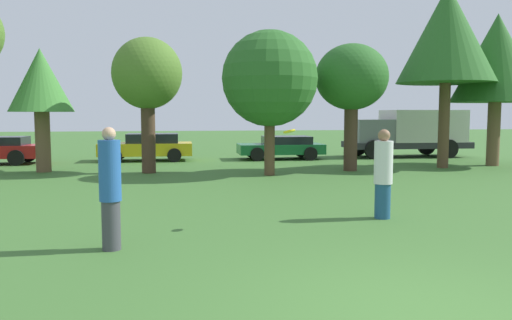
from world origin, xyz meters
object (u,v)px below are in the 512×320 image
Objects in this scene: tree_1 at (41,83)px; tree_2 at (147,76)px; delivery_truck_grey at (408,131)px; person_catcher at (383,174)px; tree_5 at (447,35)px; tree_3 at (270,79)px; person_thrower at (110,188)px; parked_car_green at (282,147)px; tree_6 at (497,59)px; frisbee at (289,131)px; tree_4 at (352,79)px; parked_car_yellow at (148,146)px.

tree_2 reaches higher than tree_1.
tree_1 is 17.01m from delivery_truck_grey.
tree_5 is at bearing -142.64° from person_catcher.
tree_2 is 0.97× the size of tree_3.
tree_1 reaches higher than person_thrower.
tree_5 is 1.18× the size of delivery_truck_grey.
tree_1 is 0.63× the size of tree_5.
person_catcher reaches higher than parked_car_green.
tree_3 is (4.22, -1.36, -0.16)m from tree_2.
tree_3 is 6.94m from parked_car_green.
tree_1 is at bearing 178.36° from tree_6.
person_thrower is 18.20m from tree_6.
delivery_truck_grey is (7.34, 14.11, 0.37)m from person_catcher.
frisbee is 0.05× the size of tree_2.
tree_2 is 7.51m from tree_4.
frisbee is at bearing 103.89° from parked_car_yellow.
tree_6 is (14.05, 11.06, 3.39)m from person_thrower.
frisbee is 14.78m from parked_car_yellow.
parked_car_yellow is 0.69× the size of delivery_truck_grey.
parked_car_green is (0.79, 13.76, -0.33)m from person_catcher.
parked_car_yellow is at bearing 162.60° from tree_6.
tree_5 is 13.58m from parked_car_yellow.
frisbee is 0.05× the size of tree_1.
tree_3 is at bearing -169.76° from tree_5.
delivery_truck_grey is at bearing -176.38° from parked_car_green.
tree_6 is at bearing 10.41° from tree_3.
frisbee is 0.03× the size of tree_5.
person_catcher is 13.79m from parked_car_green.
tree_1 is 10.88m from parked_car_green.
tree_5 is (11.55, 10.58, 4.23)m from person_thrower.
person_thrower is at bearing -159.16° from frisbee.
tree_3 reaches higher than tree_1.
person_thrower reaches higher than frisbee.
tree_6 is (14.00, 0.44, 0.87)m from tree_2.
tree_1 is at bearing 166.20° from tree_2.
person_catcher is at bearing -125.29° from tree_5.
tree_2 is at bearing 162.17° from tree_3.
tree_2 is 0.78× the size of tree_6.
person_catcher is 0.46× the size of parked_car_green.
parked_car_yellow is (-5.45, 13.91, -0.26)m from person_catcher.
person_catcher is 7.70× the size of frisbee.
tree_2 is 11.62m from tree_5.
tree_6 is at bearing 163.23° from parked_car_yellow.
parked_car_yellow is 6.25m from parked_car_green.
tree_4 is 4.40m from tree_5.
parked_car_yellow is at bearing 125.71° from tree_3.
tree_4 is (7.49, -0.47, -0.07)m from tree_2.
parked_car_green is at bearing 21.23° from tree_1.
delivery_truck_grey is (12.55, 15.73, 0.31)m from person_thrower.
frisbee is 8.29m from tree_3.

